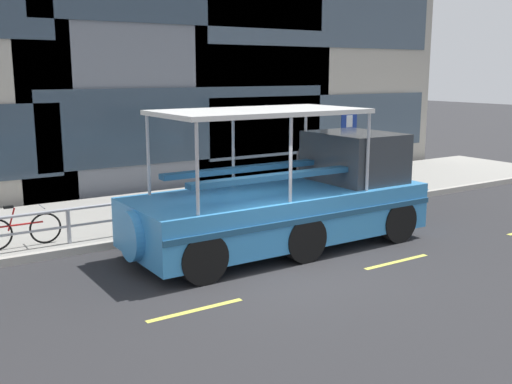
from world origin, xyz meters
The scene contains 9 objects.
ground_plane centered at (0.00, 0.00, 0.00)m, with size 120.00×120.00×0.00m, color #2B2B2D.
sidewalk centered at (0.00, 5.60, 0.09)m, with size 32.00×4.80×0.18m, color #99968E.
curb_edge centered at (0.00, 3.11, 0.09)m, with size 32.00×0.18×0.18m, color #B2ADA3.
lane_centreline centered at (0.00, -1.16, 0.00)m, with size 25.80×0.12×0.01m.
curb_guardrail centered at (0.98, 3.45, 0.72)m, with size 11.76×0.09×0.81m.
parking_sign centered at (5.47, 3.91, 2.02)m, with size 0.60×0.12×2.71m.
leaned_bicycle centered at (-4.15, 3.72, 0.56)m, with size 1.74×0.46×0.96m.
duck_tour_boat centered at (1.44, 1.11, 1.06)m, with size 8.67×2.65×3.17m.
pedestrian_near_bow centered at (4.27, 4.47, 1.25)m, with size 0.48×0.29×1.77m.
Camera 1 is at (-6.76, -9.69, 3.97)m, focal length 41.94 mm.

